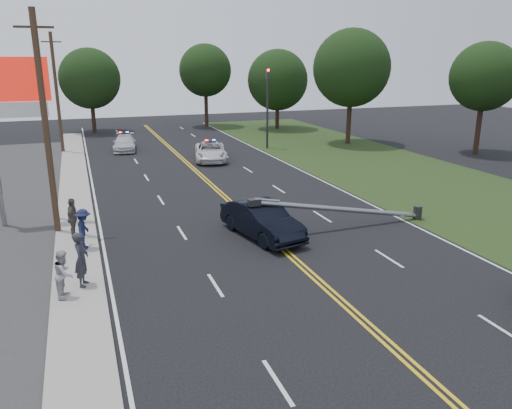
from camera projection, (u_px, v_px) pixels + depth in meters
name	position (u px, v px, depth m)	size (l,w,h in m)	color
ground	(362.00, 320.00, 15.74)	(120.00, 120.00, 0.00)	black
sidewalk	(77.00, 244.00, 22.02)	(1.80, 70.00, 0.12)	#9B958C
grass_verge	(473.00, 199.00, 29.14)	(12.00, 80.00, 0.01)	#203012
centerline_yellow	(255.00, 224.00, 24.76)	(0.36, 80.00, 0.00)	gold
pylon_sign	(15.00, 101.00, 23.27)	(3.20, 0.35, 8.00)	gray
traffic_signal	(267.00, 101.00, 44.31)	(0.28, 0.41, 7.05)	#2D2D30
fallen_streetlight	(351.00, 210.00, 24.05)	(9.36, 0.44, 1.91)	#2D2D30
utility_pole_mid	(46.00, 125.00, 22.14)	(1.60, 0.28, 10.00)	#382619
utility_pole_far	(57.00, 93.00, 42.00)	(1.60, 0.28, 10.00)	#382619
tree_6	(90.00, 79.00, 53.66)	(6.45, 6.45, 9.01)	black
tree_7	(205.00, 70.00, 58.19)	(6.06, 6.06, 9.55)	black
tree_8	(278.00, 80.00, 56.44)	(6.82, 6.82, 8.91)	black
tree_9	(352.00, 68.00, 46.02)	(7.13, 7.13, 10.59)	black
tree_13	(485.00, 77.00, 41.21)	(5.66, 5.66, 9.28)	black
crashed_sedan	(262.00, 220.00, 22.86)	(1.72, 4.93, 1.62)	black
emergency_a	(211.00, 151.00, 39.95)	(2.41, 5.23, 1.45)	silver
emergency_b	(125.00, 143.00, 44.20)	(1.87, 4.60, 1.34)	silver
bystander_a	(81.00, 259.00, 17.62)	(0.73, 0.48, 1.99)	#292A32
bystander_b	(64.00, 274.00, 16.84)	(0.81, 0.63, 1.66)	#A6A6AB
bystander_c	(84.00, 229.00, 21.09)	(1.13, 0.65, 1.75)	#191D3F
bystander_d	(73.00, 218.00, 22.41)	(1.07, 0.45, 1.82)	#5C514A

